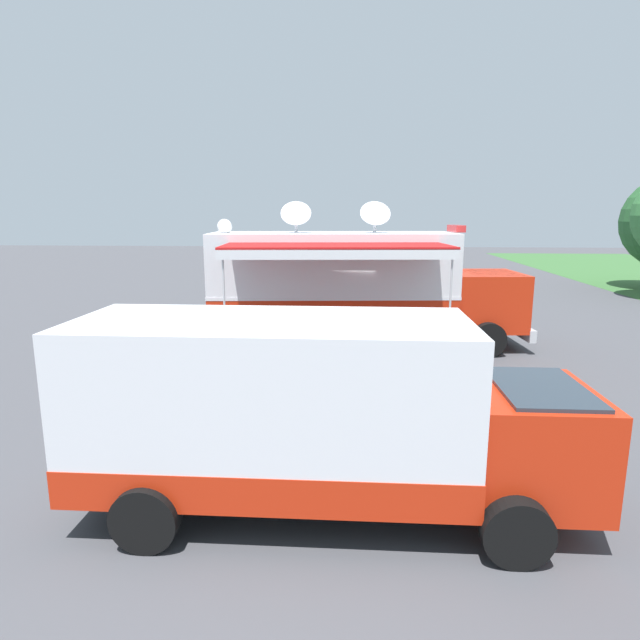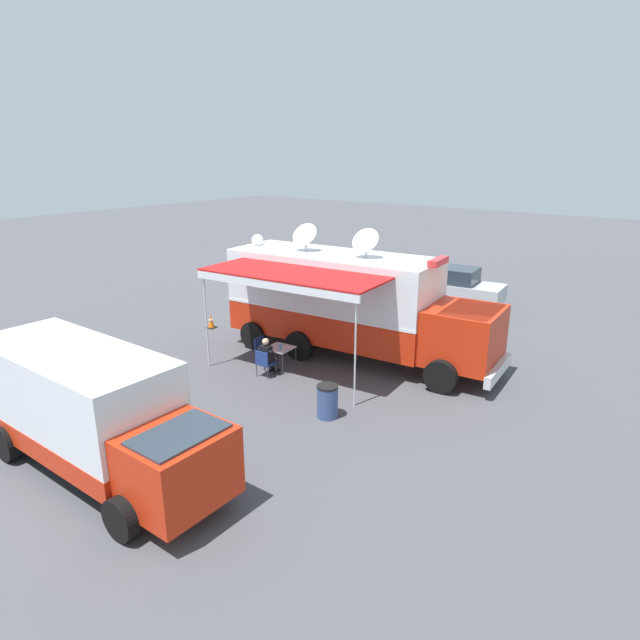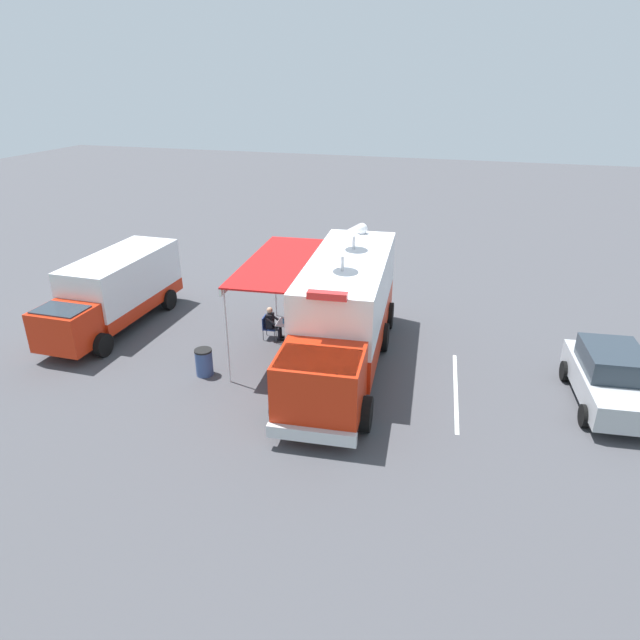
# 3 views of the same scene
# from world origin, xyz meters

# --- Properties ---
(ground_plane) EXTENTS (100.00, 100.00, 0.00)m
(ground_plane) POSITION_xyz_m (0.00, 0.00, 0.00)
(ground_plane) COLOR #47474C
(lot_stripe) EXTENTS (0.51, 4.79, 0.01)m
(lot_stripe) POSITION_xyz_m (-3.89, 1.49, 0.00)
(lot_stripe) COLOR silver
(lot_stripe) RESTS_ON ground
(command_truck) EXTENTS (5.48, 9.66, 4.53)m
(command_truck) POSITION_xyz_m (-0.03, 0.75, 1.95)
(command_truck) COLOR red
(command_truck) RESTS_ON ground
(folding_table) EXTENTS (0.86, 0.86, 0.73)m
(folding_table) POSITION_xyz_m (2.32, -0.42, 0.67)
(folding_table) COLOR silver
(folding_table) RESTS_ON ground
(water_bottle) EXTENTS (0.07, 0.07, 0.22)m
(water_bottle) POSITION_xyz_m (2.45, -0.27, 0.83)
(water_bottle) COLOR #4C99D8
(water_bottle) RESTS_ON folding_table
(folding_chair_at_table) EXTENTS (0.52, 0.52, 0.87)m
(folding_chair_at_table) POSITION_xyz_m (3.12, -0.37, 0.51)
(folding_chair_at_table) COLOR navy
(folding_chair_at_table) RESTS_ON ground
(folding_chair_beside_table) EXTENTS (0.52, 0.52, 0.87)m
(folding_chair_beside_table) POSITION_xyz_m (2.25, -1.27, 0.51)
(folding_chair_beside_table) COLOR navy
(folding_chair_beside_table) RESTS_ON ground
(seated_responder) EXTENTS (0.68, 0.58, 1.25)m
(seated_responder) POSITION_xyz_m (2.93, -0.39, 0.65)
(seated_responder) COLOR black
(seated_responder) RESTS_ON ground
(trash_bin) EXTENTS (0.57, 0.57, 0.91)m
(trash_bin) POSITION_xyz_m (4.11, 2.80, 0.46)
(trash_bin) COLOR #384C7F
(trash_bin) RESTS_ON ground
(traffic_cone) EXTENTS (0.36, 0.36, 0.58)m
(traffic_cone) POSITION_xyz_m (0.75, -5.44, 0.28)
(traffic_cone) COLOR black
(traffic_cone) RESTS_ON ground
(support_truck) EXTENTS (2.37, 6.81, 2.70)m
(support_truck) POSITION_xyz_m (9.16, 0.12, 1.39)
(support_truck) COLOR white
(support_truck) RESTS_ON ground
(car_behind_truck) EXTENTS (2.34, 4.36, 1.76)m
(car_behind_truck) POSITION_xyz_m (-8.23, 1.00, 0.88)
(car_behind_truck) COLOR #B2B5BA
(car_behind_truck) RESTS_ON ground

